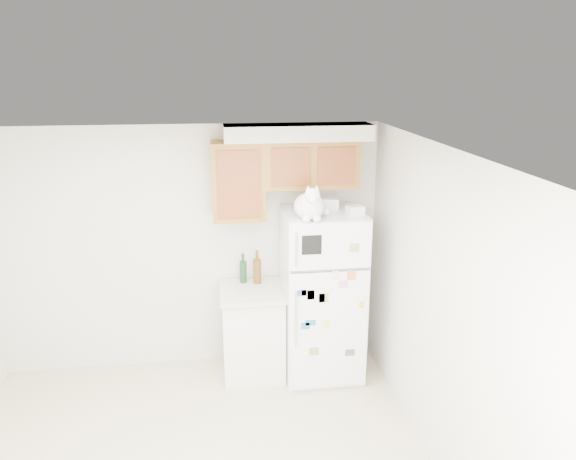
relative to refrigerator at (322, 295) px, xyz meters
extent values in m
cube|color=beige|center=(-1.29, 0.39, 0.40)|extent=(3.80, 0.04, 2.50)
cube|color=beige|center=(0.61, -1.61, 0.40)|extent=(0.04, 4.00, 2.50)
cube|color=white|center=(-1.29, -1.61, 1.65)|extent=(3.80, 4.00, 0.04)
cube|color=#975D21|center=(-0.09, 0.22, 1.27)|extent=(0.90, 0.33, 0.45)
cube|color=#975D21|center=(-0.79, 0.22, 1.12)|extent=(0.50, 0.33, 0.75)
cube|color=silver|center=(-0.22, 0.23, 1.57)|extent=(1.40, 0.37, 0.15)
cube|color=white|center=(0.00, 0.01, 0.00)|extent=(0.76, 0.72, 1.70)
cube|color=white|center=(0.00, -0.36, 0.62)|extent=(0.74, 0.03, 0.44)
cube|color=white|center=(0.00, -0.36, -0.22)|extent=(0.74, 0.03, 1.19)
cube|color=#59595B|center=(0.00, -0.36, 0.40)|extent=(0.74, 0.03, 0.02)
cylinder|color=silver|center=(-0.32, -0.39, 0.62)|extent=(0.02, 0.02, 0.32)
cylinder|color=silver|center=(-0.32, -0.39, -0.05)|extent=(0.02, 0.02, 0.55)
cube|color=black|center=(-0.18, -0.38, 0.65)|extent=(0.18, 0.00, 0.18)
cube|color=white|center=(-0.16, -0.38, 0.20)|extent=(0.22, 0.00, 0.28)
cube|color=#D28A41|center=(-0.18, -0.38, 0.17)|extent=(0.07, 0.00, 0.09)
cube|color=#27629D|center=(-0.18, -0.38, -0.11)|extent=(0.10, 0.00, 0.05)
cube|color=#CC7040|center=(0.19, -0.38, 0.34)|extent=(0.08, 0.00, 0.09)
cube|color=gold|center=(0.30, -0.38, 0.04)|extent=(0.05, 0.00, 0.07)
cube|color=#E1DC4F|center=(-0.03, -0.38, -0.14)|extent=(0.06, 0.00, 0.08)
cube|color=silver|center=(-0.05, -0.38, -0.47)|extent=(0.07, 0.00, 0.05)
cube|color=#515056|center=(0.20, -0.38, -0.45)|extent=(0.10, 0.00, 0.07)
cube|color=#81A552|center=(-0.06, -0.38, 0.13)|extent=(0.09, 0.00, 0.09)
cube|color=#3549BA|center=(-0.27, -0.38, 0.19)|extent=(0.09, 0.00, 0.06)
cube|color=#27679C|center=(-0.23, -0.38, -0.14)|extent=(0.08, 0.00, 0.07)
cube|color=#7E9E4F|center=(0.21, -0.38, 0.61)|extent=(0.09, 0.00, 0.08)
cube|color=#BA85AA|center=(0.12, -0.38, 0.26)|extent=(0.09, 0.00, 0.07)
cube|color=silver|center=(0.04, -0.38, 0.35)|extent=(0.06, 0.00, 0.09)
cube|color=olive|center=(-0.15, -0.38, -0.41)|extent=(0.09, 0.00, 0.08)
cube|color=white|center=(-0.69, 0.07, -0.41)|extent=(0.60, 0.60, 0.88)
cube|color=beige|center=(-0.69, 0.05, 0.05)|extent=(0.64, 0.64, 0.04)
ellipsoid|color=white|center=(-0.18, -0.20, 0.96)|extent=(0.27, 0.37, 0.23)
ellipsoid|color=white|center=(-0.18, -0.30, 1.01)|extent=(0.20, 0.16, 0.22)
sphere|color=white|center=(-0.18, -0.36, 1.10)|extent=(0.14, 0.14, 0.14)
cone|color=white|center=(-0.21, -0.36, 1.16)|extent=(0.05, 0.05, 0.05)
cone|color=white|center=(-0.14, -0.36, 1.16)|extent=(0.05, 0.05, 0.05)
cone|color=#D88C8C|center=(-0.21, -0.37, 1.16)|extent=(0.03, 0.03, 0.03)
cone|color=#D88C8C|center=(-0.14, -0.37, 1.16)|extent=(0.03, 0.03, 0.03)
sphere|color=white|center=(-0.18, -0.42, 1.07)|extent=(0.06, 0.06, 0.06)
sphere|color=white|center=(-0.22, -0.35, 0.89)|extent=(0.07, 0.07, 0.07)
sphere|color=white|center=(-0.13, -0.35, 0.89)|extent=(0.07, 0.07, 0.07)
cylinder|color=white|center=(-0.06, -0.07, 0.89)|extent=(0.17, 0.23, 0.08)
cube|color=white|center=(0.08, 0.12, 0.90)|extent=(0.21, 0.18, 0.10)
cube|color=white|center=(0.26, -0.16, 0.89)|extent=(0.17, 0.14, 0.09)
camera|label=1|loc=(-1.02, -5.04, 2.21)|focal=35.00mm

